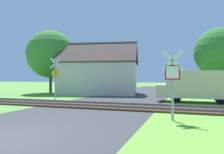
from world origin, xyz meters
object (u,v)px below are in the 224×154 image
at_px(house, 99,77).
at_px(tree_right, 219,52).
at_px(tree_left, 51,54).
at_px(crossing_sign_far, 55,75).
at_px(mail_truck, 195,85).
at_px(stop_sign_near, 172,79).

relative_size(house, tree_right, 1.41).
bearing_deg(tree_left, house, 4.19).
xyz_separation_m(crossing_sign_far, tree_left, (-5.14, 6.82, 2.52)).
height_order(crossing_sign_far, mail_truck, crossing_sign_far).
bearing_deg(mail_truck, house, 62.23).
bearing_deg(tree_right, house, -176.57).
relative_size(crossing_sign_far, house, 0.36).
bearing_deg(house, crossing_sign_far, -106.10).
height_order(stop_sign_near, crossing_sign_far, crossing_sign_far).
relative_size(tree_right, mail_truck, 1.31).
distance_m(tree_left, mail_truck, 16.64).
relative_size(stop_sign_near, tree_right, 0.44).
distance_m(crossing_sign_far, mail_truck, 10.58).
xyz_separation_m(crossing_sign_far, mail_truck, (10.40, 1.82, -0.73)).
bearing_deg(tree_left, stop_sign_near, -40.90).
xyz_separation_m(stop_sign_near, tree_left, (-14.43, 12.50, 2.79)).
bearing_deg(stop_sign_near, tree_left, -43.32).
xyz_separation_m(house, tree_left, (-5.91, -0.43, 2.59)).
distance_m(stop_sign_near, tree_right, 14.30).
xyz_separation_m(house, mail_truck, (9.63, -5.43, -0.65)).
height_order(house, tree_left, tree_left).
xyz_separation_m(stop_sign_near, house, (-8.52, 12.93, 0.19)).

